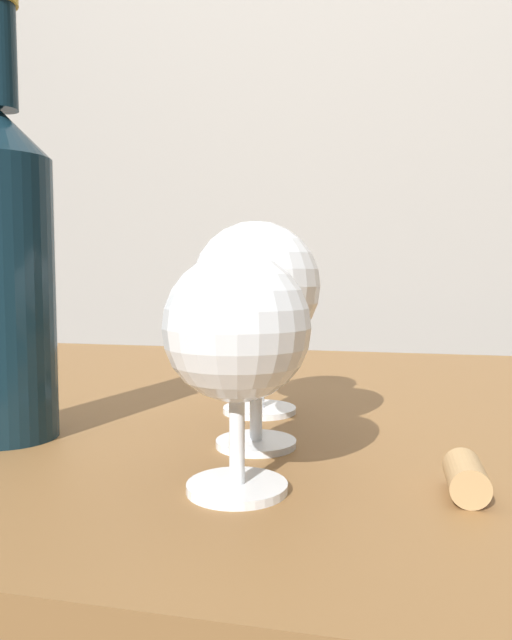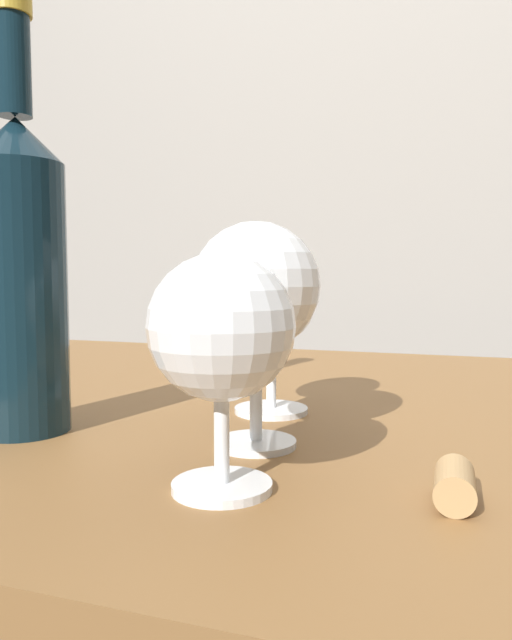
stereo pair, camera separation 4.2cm
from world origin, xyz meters
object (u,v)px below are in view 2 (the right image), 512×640
(wine_glass_chardonnay, at_px, (221,331))
(wine_glass_amber, at_px, (256,288))
(wine_bottle, at_px, (20,267))
(cork, at_px, (455,484))
(wine_glass_cabernet, at_px, (271,303))

(wine_glass_chardonnay, xyz_separation_m, wine_glass_amber, (-0.01, 0.09, 0.02))
(wine_bottle, xyz_separation_m, cork, (0.32, -0.05, -0.12))
(wine_glass_chardonnay, bearing_deg, wine_glass_cabernet, 98.55)
(wine_glass_cabernet, bearing_deg, wine_glass_amber, -79.02)
(wine_glass_chardonnay, relative_size, wine_glass_cabernet, 0.97)
(wine_glass_amber, height_order, wine_glass_cabernet, wine_glass_amber)
(wine_glass_cabernet, distance_m, wine_bottle, 0.21)
(wine_glass_cabernet, relative_size, wine_bottle, 0.43)
(wine_glass_cabernet, distance_m, cork, 0.25)
(cork, bearing_deg, wine_bottle, 171.40)
(wine_glass_chardonnay, bearing_deg, cork, 9.34)
(wine_glass_cabernet, relative_size, cork, 3.39)
(wine_glass_chardonnay, height_order, wine_glass_cabernet, wine_glass_cabernet)
(cork, bearing_deg, wine_glass_cabernet, 132.37)
(wine_glass_amber, relative_size, wine_glass_cabernet, 1.14)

